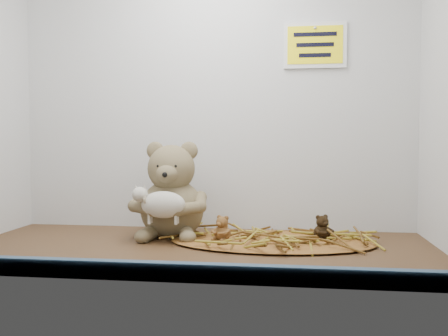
# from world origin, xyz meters

# --- Properties ---
(alcove_shell) EXTENTS (1.20, 0.60, 0.90)m
(alcove_shell) POSITION_xyz_m (0.00, 0.09, 0.45)
(alcove_shell) COLOR #3B2714
(alcove_shell) RESTS_ON ground
(front_rail) EXTENTS (1.19, 0.02, 0.04)m
(front_rail) POSITION_xyz_m (0.00, -0.29, 0.02)
(front_rail) COLOR #3E5A77
(front_rail) RESTS_ON shelf_floor
(straw_bed) EXTENTS (0.54, 0.32, 0.01)m
(straw_bed) POSITION_xyz_m (0.19, 0.10, 0.01)
(straw_bed) COLOR brown
(straw_bed) RESTS_ON shelf_floor
(main_teddy) EXTENTS (0.22, 0.23, 0.27)m
(main_teddy) POSITION_xyz_m (-0.10, 0.15, 0.13)
(main_teddy) COLOR #806E4F
(main_teddy) RESTS_ON shelf_floor
(toy_lamb) EXTENTS (0.15, 0.09, 0.10)m
(toy_lamb) POSITION_xyz_m (-0.10, 0.05, 0.10)
(toy_lamb) COLOR beige
(toy_lamb) RESTS_ON main_teddy
(mini_teddy_tan) EXTENTS (0.07, 0.07, 0.07)m
(mini_teddy_tan) POSITION_xyz_m (0.06, 0.08, 0.04)
(mini_teddy_tan) COLOR brown
(mini_teddy_tan) RESTS_ON straw_bed
(mini_teddy_brown) EXTENTS (0.08, 0.08, 0.07)m
(mini_teddy_brown) POSITION_xyz_m (0.32, 0.12, 0.04)
(mini_teddy_brown) COLOR black
(mini_teddy_brown) RESTS_ON straw_bed
(wall_sign) EXTENTS (0.16, 0.01, 0.11)m
(wall_sign) POSITION_xyz_m (0.30, 0.29, 0.55)
(wall_sign) COLOR yellow
(wall_sign) RESTS_ON back_wall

